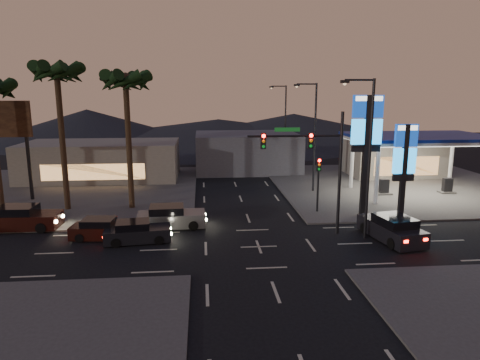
{
  "coord_description": "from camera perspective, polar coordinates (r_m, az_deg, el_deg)",
  "views": [
    {
      "loc": [
        -3.33,
        -24.33,
        9.18
      ],
      "look_at": [
        -0.64,
        5.6,
        3.0
      ],
      "focal_mm": 32.0,
      "sensor_mm": 36.0,
      "label": 1
    }
  ],
  "objects": [
    {
      "name": "palm_a",
      "position": [
        34.3,
        -14.97,
        11.65
      ],
      "size": [
        4.41,
        4.41,
        10.86
      ],
      "color": "black",
      "rests_on": "ground"
    },
    {
      "name": "car_lane_b_front",
      "position": [
        29.98,
        -9.25,
        -4.93
      ],
      "size": [
        4.83,
        2.19,
        1.55
      ],
      "color": "#5B5B5D",
      "rests_on": "ground"
    },
    {
      "name": "traffic_signal_mast",
      "position": [
        27.54,
        9.84,
        3.2
      ],
      "size": [
        6.1,
        0.39,
        8.0
      ],
      "color": "black",
      "rests_on": "ground"
    },
    {
      "name": "corner_lot_nw",
      "position": [
        43.25,
        -22.05,
        -1.42
      ],
      "size": [
        24.0,
        24.0,
        0.12
      ],
      "primitive_type": "cube",
      "color": "#47443F",
      "rests_on": "ground"
    },
    {
      "name": "building_far_mid",
      "position": [
        51.09,
        0.9,
        3.77
      ],
      "size": [
        12.0,
        9.0,
        4.4
      ],
      "primitive_type": "cube",
      "color": "#4C4C51",
      "rests_on": "ground"
    },
    {
      "name": "ground",
      "position": [
        26.22,
        2.51,
        -8.89
      ],
      "size": [
        140.0,
        140.0,
        0.0
      ],
      "primitive_type": "plane",
      "color": "black",
      "rests_on": "ground"
    },
    {
      "name": "palm_b",
      "position": [
        35.48,
        -23.17,
        11.98
      ],
      "size": [
        4.41,
        4.41,
        11.46
      ],
      "color": "black",
      "rests_on": "ground"
    },
    {
      "name": "streetlight_far",
      "position": [
        53.41,
        5.85,
        7.85
      ],
      "size": [
        2.14,
        0.25,
        10.0
      ],
      "color": "black",
      "rests_on": "ground"
    },
    {
      "name": "pedestal_signal",
      "position": [
        33.13,
        10.41,
        0.54
      ],
      "size": [
        0.32,
        0.39,
        4.3
      ],
      "color": "black",
      "rests_on": "ground"
    },
    {
      "name": "hill_right",
      "position": [
        86.56,
        7.15,
        7.11
      ],
      "size": [
        50.0,
        50.0,
        5.0
      ],
      "primitive_type": "cone",
      "color": "black",
      "rests_on": "ground"
    },
    {
      "name": "car_lane_a_front",
      "position": [
        27.57,
        -13.6,
        -6.79
      ],
      "size": [
        4.27,
        2.12,
        1.35
      ],
      "color": "black",
      "rests_on": "ground"
    },
    {
      "name": "streetlight_mid",
      "position": [
        39.8,
        9.68,
        6.46
      ],
      "size": [
        2.14,
        0.25,
        10.0
      ],
      "color": "black",
      "rests_on": "ground"
    },
    {
      "name": "car_lane_b_mid",
      "position": [
        33.18,
        -27.86,
        -4.73
      ],
      "size": [
        4.17,
        2.0,
        1.32
      ],
      "color": "black",
      "rests_on": "ground"
    },
    {
      "name": "suv_station",
      "position": [
        28.75,
        19.58,
        -6.13
      ],
      "size": [
        2.84,
        5.11,
        1.62
      ],
      "color": "black",
      "rests_on": "ground"
    },
    {
      "name": "building_far_west",
      "position": [
        48.08,
        -17.92,
        2.47
      ],
      "size": [
        16.0,
        8.0,
        4.0
      ],
      "primitive_type": "cube",
      "color": "#726B5B",
      "rests_on": "ground"
    },
    {
      "name": "car_lane_a_mid",
      "position": [
        28.79,
        -17.88,
        -6.28
      ],
      "size": [
        4.16,
        2.03,
        1.32
      ],
      "color": "black",
      "rests_on": "ground"
    },
    {
      "name": "car_lane_b_rear",
      "position": [
        32.78,
        -27.1,
        -4.58
      ],
      "size": [
        5.07,
        2.26,
        1.63
      ],
      "color": "black",
      "rests_on": "ground"
    },
    {
      "name": "hill_left",
      "position": [
        87.29,
        -19.65,
        6.89
      ],
      "size": [
        40.0,
        40.0,
        6.0
      ],
      "primitive_type": "cone",
      "color": "black",
      "rests_on": "ground"
    },
    {
      "name": "pylon_sign_tall",
      "position": [
        32.21,
        16.52,
        6.18
      ],
      "size": [
        2.2,
        0.35,
        9.0
      ],
      "color": "black",
      "rests_on": "ground"
    },
    {
      "name": "corner_lot_ne",
      "position": [
        45.65,
        20.04,
        -0.62
      ],
      "size": [
        24.0,
        24.0,
        0.12
      ],
      "primitive_type": "cube",
      "color": "#47443F",
      "rests_on": "ground"
    },
    {
      "name": "gas_station",
      "position": [
        41.36,
        22.85,
        5.03
      ],
      "size": [
        12.2,
        8.2,
        5.47
      ],
      "color": "silver",
      "rests_on": "ground"
    },
    {
      "name": "hill_center",
      "position": [
        84.7,
        -2.89,
        6.75
      ],
      "size": [
        60.0,
        60.0,
        4.0
      ],
      "primitive_type": "cone",
      "color": "black",
      "rests_on": "ground"
    },
    {
      "name": "streetlight_near",
      "position": [
        27.5,
        16.55,
        3.9
      ],
      "size": [
        2.14,
        0.25,
        10.0
      ],
      "color": "black",
      "rests_on": "ground"
    },
    {
      "name": "pylon_sign_short",
      "position": [
        32.51,
        21.1,
        2.84
      ],
      "size": [
        1.6,
        0.35,
        7.0
      ],
      "color": "black",
      "rests_on": "ground"
    },
    {
      "name": "convenience_store",
      "position": [
        50.61,
        19.87,
        2.77
      ],
      "size": [
        10.0,
        6.0,
        4.0
      ],
      "primitive_type": "cube",
      "color": "#726B5B",
      "rests_on": "ground"
    }
  ]
}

